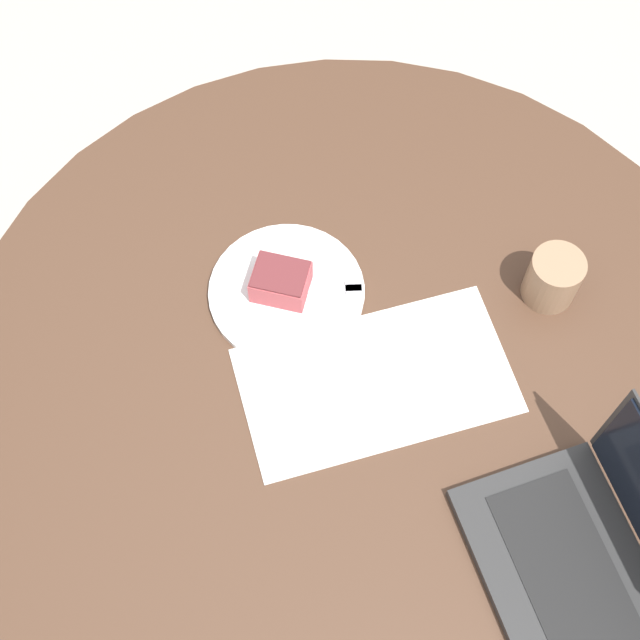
% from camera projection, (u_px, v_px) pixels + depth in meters
% --- Properties ---
extents(ground_plane, '(12.00, 12.00, 0.00)m').
position_uv_depth(ground_plane, '(343.00, 505.00, 2.04)').
color(ground_plane, '#B7AD9E').
extents(dining_table, '(1.25, 1.25, 0.77)m').
position_uv_depth(dining_table, '(352.00, 404.00, 1.47)').
color(dining_table, '#4C3323').
rests_on(dining_table, ground_plane).
extents(paper_document, '(0.46, 0.36, 0.00)m').
position_uv_depth(paper_document, '(376.00, 380.00, 1.34)').
color(paper_document, white).
rests_on(paper_document, dining_table).
extents(plate, '(0.25, 0.25, 0.01)m').
position_uv_depth(plate, '(287.00, 292.00, 1.41)').
color(plate, white).
rests_on(plate, dining_table).
extents(cake_slice, '(0.09, 0.08, 0.05)m').
position_uv_depth(cake_slice, '(281.00, 281.00, 1.38)').
color(cake_slice, '#B74C51').
rests_on(cake_slice, plate).
extents(fork, '(0.17, 0.05, 0.00)m').
position_uv_depth(fork, '(320.00, 290.00, 1.40)').
color(fork, silver).
rests_on(fork, plate).
extents(coffee_glass, '(0.08, 0.08, 0.09)m').
position_uv_depth(coffee_glass, '(553.00, 278.00, 1.38)').
color(coffee_glass, '#997556').
rests_on(coffee_glass, dining_table).
extents(laptop, '(0.34, 0.37, 0.21)m').
position_uv_depth(laptop, '(589.00, 558.00, 1.19)').
color(laptop, '#2D2D2D').
rests_on(laptop, dining_table).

